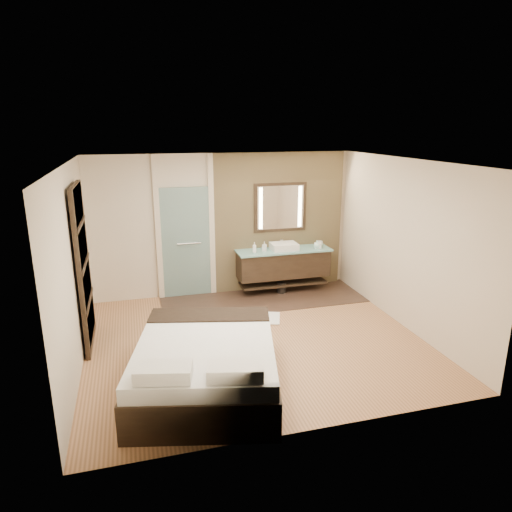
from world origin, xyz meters
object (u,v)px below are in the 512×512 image
object	(u,v)px
bed	(206,365)
waste_bin	(282,288)
vanity	(283,263)
mirror_unit	(280,207)

from	to	relation	value
bed	waste_bin	world-z (taller)	bed
bed	vanity	bearing A→B (deg)	69.72
mirror_unit	vanity	bearing A→B (deg)	-90.00
vanity	mirror_unit	world-z (taller)	mirror_unit
mirror_unit	bed	size ratio (longest dim) A/B	0.43
vanity	waste_bin	size ratio (longest dim) A/B	8.21
vanity	mirror_unit	distance (m)	1.10
vanity	bed	distance (m)	3.70
bed	waste_bin	size ratio (longest dim) A/B	10.84
vanity	waste_bin	distance (m)	0.48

